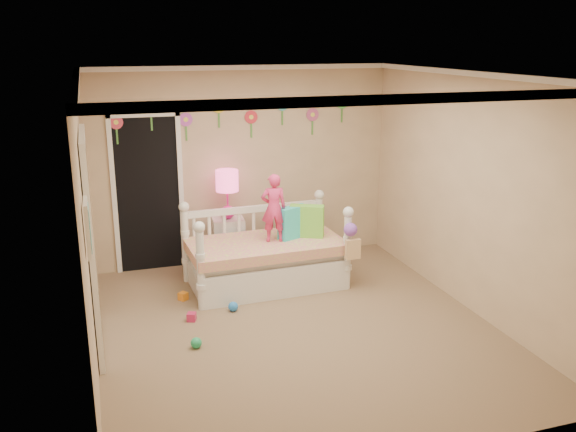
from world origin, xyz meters
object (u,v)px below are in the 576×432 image
object	(u,v)px
daybed	(265,245)
nightstand	(229,243)
child	(274,208)
table_lamp	(227,187)

from	to	relation	value
daybed	nightstand	xyz separation A→B (m)	(-0.30, 0.72, -0.17)
child	nightstand	xyz separation A→B (m)	(-0.39, 0.77, -0.65)
table_lamp	child	bearing A→B (deg)	-62.81
child	nightstand	size ratio (longest dim) A/B	1.23
daybed	nightstand	bearing A→B (deg)	110.34
child	table_lamp	bearing A→B (deg)	-54.30
daybed	child	bearing A→B (deg)	-26.86
daybed	table_lamp	size ratio (longest dim) A/B	2.94
daybed	nightstand	distance (m)	0.80
child	table_lamp	world-z (taller)	child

